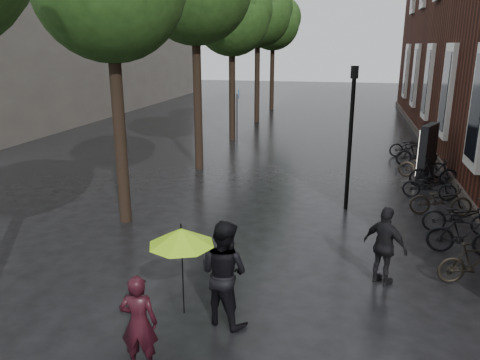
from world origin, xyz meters
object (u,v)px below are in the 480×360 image
(person_black, at_px, (224,273))
(ad_lightbox, at_px, (427,152))
(pedestrian_walking, at_px, (385,246))
(parked_bicycles, at_px, (433,182))
(lamp_post, at_px, (351,125))
(person_burgundy, at_px, (139,323))

(person_black, distance_m, ad_lightbox, 11.53)
(pedestrian_walking, distance_m, parked_bicycles, 6.64)
(parked_bicycles, bearing_deg, person_black, -119.08)
(pedestrian_walking, bearing_deg, ad_lightbox, -68.05)
(ad_lightbox, bearing_deg, lamp_post, -100.94)
(person_black, relative_size, lamp_post, 0.46)
(person_burgundy, bearing_deg, parked_bicycles, -128.41)
(parked_bicycles, relative_size, ad_lightbox, 6.15)
(pedestrian_walking, height_order, lamp_post, lamp_post)
(person_burgundy, xyz_separation_m, lamp_post, (2.90, 8.07, 1.76))
(parked_bicycles, distance_m, ad_lightbox, 2.13)
(person_burgundy, bearing_deg, ad_lightbox, -124.24)
(person_burgundy, xyz_separation_m, person_black, (0.90, 1.49, 0.18))
(ad_lightbox, distance_m, lamp_post, 5.03)
(pedestrian_walking, bearing_deg, lamp_post, -44.91)
(pedestrian_walking, xyz_separation_m, lamp_post, (-0.80, 4.49, 1.71))
(person_burgundy, bearing_deg, pedestrian_walking, -144.99)
(person_burgundy, xyz_separation_m, ad_lightbox, (5.65, 12.00, 0.24))
(pedestrian_walking, relative_size, lamp_post, 0.39)
(pedestrian_walking, distance_m, lamp_post, 4.87)
(person_burgundy, height_order, ad_lightbox, ad_lightbox)
(lamp_post, bearing_deg, pedestrian_walking, -79.89)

